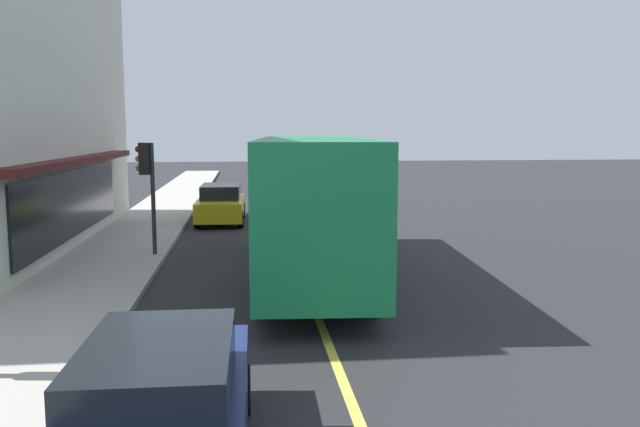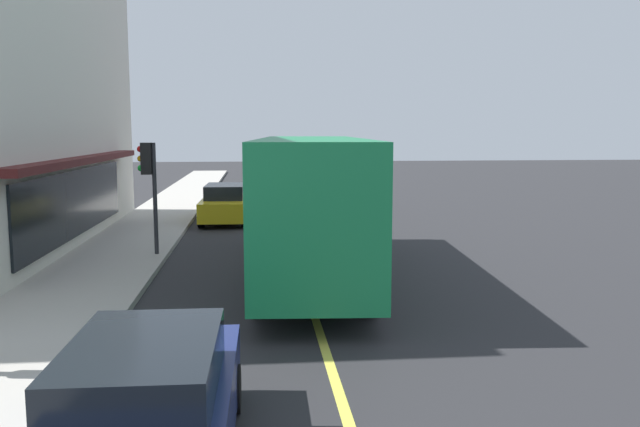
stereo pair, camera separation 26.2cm
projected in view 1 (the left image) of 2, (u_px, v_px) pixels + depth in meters
The scene contains 8 objects.
ground at pixel (296, 261), 18.36m from camera, with size 120.00×120.00×0.00m, color #28282B.
sidewalk at pixel (109, 262), 17.76m from camera, with size 80.00×2.92×0.15m, color #B2ADA3.
lane_centre_stripe at pixel (296, 261), 18.36m from camera, with size 36.00×0.16×0.01m, color #D8D14C.
bus at pixel (311, 198), 16.29m from camera, with size 11.27×3.21×3.50m.
traffic_light at pixel (147, 172), 18.25m from camera, with size 0.30×0.52×3.20m.
car_navy at pixel (161, 409), 6.85m from camera, with size 4.33×1.91×1.52m.
car_maroon at pixel (306, 192), 31.32m from camera, with size 4.30×1.87×1.52m.
car_yellow at pixel (221, 204), 25.98m from camera, with size 4.34×1.94×1.52m.
Camera 1 is at (-18.00, 1.39, 3.69)m, focal length 36.14 mm.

